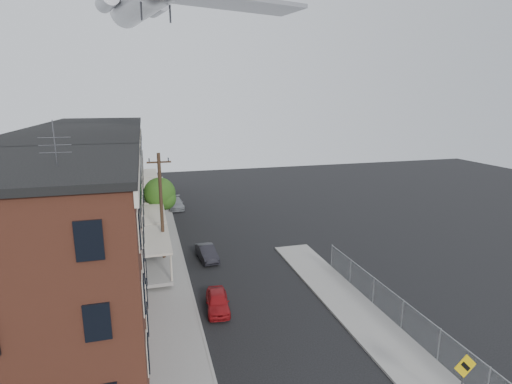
% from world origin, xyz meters
% --- Properties ---
extents(sidewalk_left, '(3.00, 62.00, 0.12)m').
position_xyz_m(sidewalk_left, '(-5.50, 24.00, 0.06)').
color(sidewalk_left, gray).
rests_on(sidewalk_left, ground).
extents(sidewalk_right, '(3.00, 26.00, 0.12)m').
position_xyz_m(sidewalk_right, '(5.50, 6.00, 0.06)').
color(sidewalk_right, gray).
rests_on(sidewalk_right, ground).
extents(curb_left, '(0.15, 62.00, 0.14)m').
position_xyz_m(curb_left, '(-4.05, 24.00, 0.07)').
color(curb_left, gray).
rests_on(curb_left, ground).
extents(curb_right, '(0.15, 26.00, 0.14)m').
position_xyz_m(curb_right, '(4.05, 6.00, 0.07)').
color(curb_right, gray).
rests_on(curb_right, ground).
extents(corner_building, '(10.31, 12.30, 12.15)m').
position_xyz_m(corner_building, '(-12.00, 7.00, 5.16)').
color(corner_building, '#331810').
rests_on(corner_building, ground).
extents(row_house_a, '(11.98, 7.00, 10.30)m').
position_xyz_m(row_house_a, '(-11.96, 16.50, 5.13)').
color(row_house_a, slate).
rests_on(row_house_a, ground).
extents(row_house_b, '(11.98, 7.00, 10.30)m').
position_xyz_m(row_house_b, '(-11.96, 23.50, 5.13)').
color(row_house_b, slate).
rests_on(row_house_b, ground).
extents(row_house_c, '(11.98, 7.00, 10.30)m').
position_xyz_m(row_house_c, '(-11.96, 30.50, 5.13)').
color(row_house_c, slate).
rests_on(row_house_c, ground).
extents(row_house_d, '(11.98, 7.00, 10.30)m').
position_xyz_m(row_house_d, '(-11.96, 37.50, 5.13)').
color(row_house_d, slate).
rests_on(row_house_d, ground).
extents(row_house_e, '(11.98, 7.00, 10.30)m').
position_xyz_m(row_house_e, '(-11.96, 44.50, 5.13)').
color(row_house_e, slate).
rests_on(row_house_e, ground).
extents(chainlink_fence, '(0.06, 18.06, 1.90)m').
position_xyz_m(chainlink_fence, '(7.00, 5.00, 1.00)').
color(chainlink_fence, gray).
rests_on(chainlink_fence, ground).
extents(warning_sign, '(1.10, 0.11, 2.80)m').
position_xyz_m(warning_sign, '(5.60, -1.03, 1.88)').
color(warning_sign, '#515156').
rests_on(warning_sign, ground).
extents(utility_pole, '(1.80, 0.26, 9.00)m').
position_xyz_m(utility_pole, '(-5.60, 18.00, 4.67)').
color(utility_pole, black).
rests_on(utility_pole, ground).
extents(street_tree, '(3.22, 3.20, 5.20)m').
position_xyz_m(street_tree, '(-5.27, 27.92, 3.45)').
color(street_tree, black).
rests_on(street_tree, ground).
extents(car_near, '(1.71, 3.56, 1.17)m').
position_xyz_m(car_near, '(-2.75, 10.04, 0.59)').
color(car_near, '#A11419').
rests_on(car_near, ground).
extents(car_mid, '(1.60, 3.68, 1.18)m').
position_xyz_m(car_mid, '(-2.16, 18.22, 0.59)').
color(car_mid, black).
rests_on(car_mid, ground).
extents(car_far, '(1.85, 4.32, 1.24)m').
position_xyz_m(car_far, '(-3.39, 34.85, 0.62)').
color(car_far, gray).
rests_on(car_far, ground).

